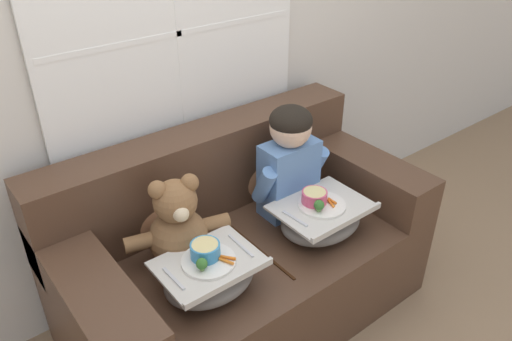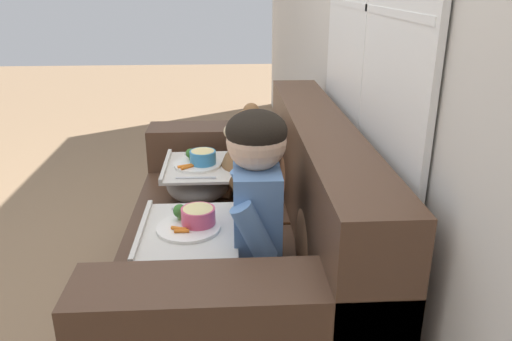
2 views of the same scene
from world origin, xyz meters
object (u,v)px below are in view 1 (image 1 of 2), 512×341
Objects in this scene: child_figure at (290,156)px; lap_tray_child at (321,218)px; throw_pillow_behind_child at (263,166)px; couch at (239,254)px; throw_pillow_behind_teddy at (155,209)px; teddy_bear at (178,228)px; lap_tray_teddy at (209,274)px.

child_figure reaches higher than lap_tray_child.
couch is at bearing -146.30° from throw_pillow_behind_child.
throw_pillow_behind_child is 0.61m from throw_pillow_behind_teddy.
couch is at bearing -178.88° from child_figure.
teddy_bear is (-0.00, -0.20, 0.02)m from throw_pillow_behind_teddy.
lap_tray_child is at bearing -20.05° from teddy_bear.
couch is 0.46m from throw_pillow_behind_child.
throw_pillow_behind_teddy is 0.75× the size of lap_tray_child.
throw_pillow_behind_child is 0.65m from teddy_bear.
teddy_bear is 0.66m from lap_tray_child.
couch is 0.43m from teddy_bear.
teddy_bear reaches higher than lap_tray_teddy.
couch is at bearing -33.70° from throw_pillow_behind_teddy.
couch is 0.43m from lap_tray_child.
throw_pillow_behind_child is 0.83× the size of lap_tray_child.
throw_pillow_behind_child is at bearing 0.00° from throw_pillow_behind_teddy.
throw_pillow_behind_teddy is (-0.31, 0.20, 0.28)m from couch.
throw_pillow_behind_teddy is at bearing 89.58° from teddy_bear.
lap_tray_teddy is at bearing -144.02° from couch.
throw_pillow_behind_teddy is 0.75m from lap_tray_child.
lap_tray_child is 1.06× the size of lap_tray_teddy.
couch is 5.25× the size of throw_pillow_behind_teddy.
teddy_bear is 1.14× the size of lap_tray_teddy.
couch is at bearing 35.98° from lap_tray_teddy.
teddy_bear is at bearing -90.42° from throw_pillow_behind_teddy.
throw_pillow_behind_teddy reaches higher than lap_tray_child.
throw_pillow_behind_teddy is 0.57× the size of child_figure.
throw_pillow_behind_teddy is 0.43m from lap_tray_teddy.
lap_tray_child is (-0.00, -0.43, -0.08)m from throw_pillow_behind_child.
throw_pillow_behind_child is at bearing 18.29° from teddy_bear.
couch is 3.95× the size of lap_tray_child.
couch is 3.69× the size of teddy_bear.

